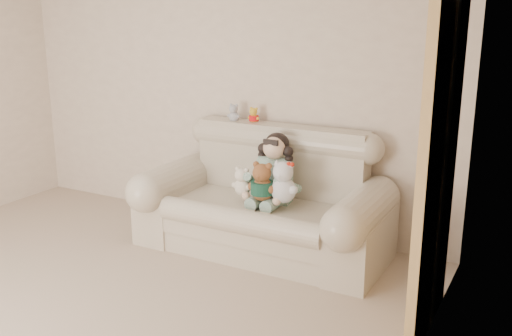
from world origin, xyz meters
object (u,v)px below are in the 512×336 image
Objects in this scene: sofa at (262,192)px; brown_teddy at (262,178)px; white_cat at (284,178)px; seated_child at (275,168)px; cream_teddy at (242,179)px.

brown_teddy is at bearing -60.35° from sofa.
seated_child is at bearing 116.90° from white_cat.
sofa is 3.50× the size of seated_child.
cream_teddy is (-0.38, -0.00, -0.06)m from white_cat.
brown_teddy is (0.00, -0.22, -0.03)m from seated_child.
white_cat is (0.17, -0.18, -0.02)m from seated_child.
white_cat is at bearing 8.06° from brown_teddy.
seated_child is 0.25m from white_cat.
seated_child reaches higher than brown_teddy.
cream_teddy is (-0.13, -0.11, 0.13)m from sofa.
brown_teddy is 0.17m from white_cat.
seated_child is at bearing 52.26° from cream_teddy.
sofa is 0.24m from brown_teddy.
cream_teddy is (-0.20, -0.19, -0.08)m from seated_child.
brown_teddy is at bearing -0.60° from cream_teddy.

